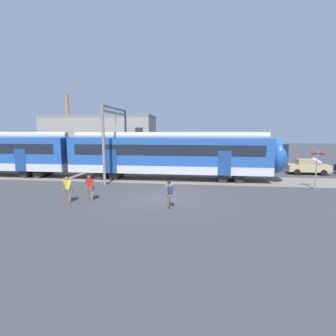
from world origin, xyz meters
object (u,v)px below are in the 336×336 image
(pedestrian_yellow, at_px, (67,187))
(pedestrian_red, at_px, (90,186))
(crossing_signal, at_px, (317,163))
(pedestrian_grey, at_px, (169,192))

(pedestrian_yellow, bearing_deg, pedestrian_red, 26.76)
(pedestrian_red, relative_size, crossing_signal, 0.56)
(pedestrian_red, height_order, crossing_signal, crossing_signal)
(pedestrian_red, bearing_deg, pedestrian_yellow, -153.24)
(pedestrian_red, xyz_separation_m, pedestrian_grey, (5.30, -1.20, 0.03))
(pedestrian_grey, bearing_deg, pedestrian_yellow, 174.76)
(pedestrian_yellow, relative_size, pedestrian_red, 1.00)
(pedestrian_yellow, relative_size, pedestrian_grey, 1.00)
(pedestrian_yellow, xyz_separation_m, pedestrian_red, (1.20, 0.61, 0.00))
(pedestrian_grey, xyz_separation_m, crossing_signal, (10.46, 6.34, 1.02))
(pedestrian_yellow, height_order, crossing_signal, crossing_signal)
(crossing_signal, bearing_deg, pedestrian_grey, -148.80)
(pedestrian_red, relative_size, pedestrian_grey, 1.00)
(pedestrian_grey, height_order, crossing_signal, crossing_signal)
(pedestrian_red, height_order, pedestrian_grey, same)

